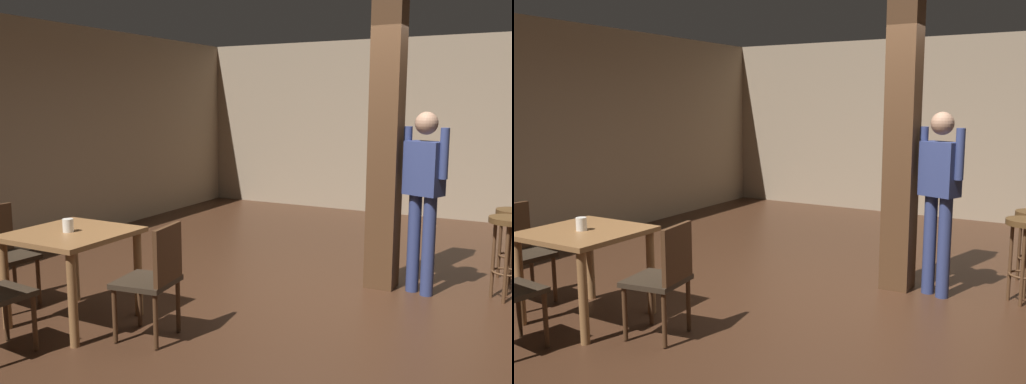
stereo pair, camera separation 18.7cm
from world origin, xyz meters
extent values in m
plane|color=#382114|center=(0.00, 0.00, 0.00)|extent=(10.80, 10.80, 0.00)
cube|color=gray|center=(0.00, 4.50, 1.40)|extent=(8.00, 0.10, 2.80)
cube|color=gray|center=(-4.00, 0.00, 1.40)|extent=(0.10, 9.00, 2.80)
cube|color=#4C301C|center=(0.27, 0.73, 1.40)|extent=(0.28, 0.28, 2.80)
cube|color=brown|center=(-1.72, -1.38, 0.75)|extent=(0.88, 0.88, 0.04)
cylinder|color=brown|center=(-1.35, -1.02, 0.36)|extent=(0.07, 0.07, 0.73)
cylinder|color=brown|center=(-2.09, -1.02, 0.36)|extent=(0.07, 0.07, 0.73)
cylinder|color=brown|center=(-1.35, -1.75, 0.36)|extent=(0.07, 0.07, 0.73)
cylinder|color=brown|center=(-2.09, -1.75, 0.36)|extent=(0.07, 0.07, 0.73)
cube|color=#2D2319|center=(-2.48, -1.42, 0.45)|extent=(0.45, 0.45, 0.04)
cylinder|color=#422816|center=(-2.29, -1.26, 0.23)|extent=(0.04, 0.04, 0.43)
cylinder|color=#422816|center=(-2.32, -1.61, 0.23)|extent=(0.04, 0.04, 0.43)
cylinder|color=#422816|center=(-2.64, -1.23, 0.23)|extent=(0.04, 0.04, 0.43)
cylinder|color=#422816|center=(-1.88, -1.92, 0.23)|extent=(0.04, 0.04, 0.43)
cylinder|color=#422816|center=(-1.53, -1.95, 0.23)|extent=(0.04, 0.04, 0.43)
cube|color=#2D2319|center=(-0.97, -1.36, 0.45)|extent=(0.48, 0.48, 0.04)
cube|color=#422816|center=(-0.78, -1.34, 0.68)|extent=(0.09, 0.38, 0.45)
cylinder|color=#422816|center=(-1.12, -1.56, 0.23)|extent=(0.04, 0.04, 0.43)
cylinder|color=#422816|center=(-1.17, -1.22, 0.23)|extent=(0.04, 0.04, 0.43)
cylinder|color=#422816|center=(-0.77, -1.51, 0.23)|extent=(0.04, 0.04, 0.43)
cylinder|color=#422816|center=(-0.82, -1.17, 0.23)|extent=(0.04, 0.04, 0.43)
cylinder|color=silver|center=(-1.72, -1.41, 0.82)|extent=(0.09, 0.09, 0.11)
cube|color=navy|center=(0.65, 0.69, 1.20)|extent=(0.39, 0.31, 0.50)
sphere|color=#997056|center=(0.65, 0.69, 1.61)|extent=(0.27, 0.27, 0.21)
cylinder|color=navy|center=(0.72, 0.66, 0.47)|extent=(0.16, 0.16, 0.95)
cylinder|color=navy|center=(0.57, 0.72, 0.47)|extent=(0.16, 0.16, 0.95)
cylinder|color=navy|center=(0.83, 0.62, 1.35)|extent=(0.10, 0.10, 0.46)
cylinder|color=navy|center=(0.46, 0.76, 1.35)|extent=(0.10, 0.10, 0.46)
torus|color=#4C301C|center=(1.39, 0.89, 0.26)|extent=(0.26, 0.26, 0.02)
cylinder|color=#4C301C|center=(1.39, 1.00, 0.36)|extent=(0.03, 0.03, 0.72)
cylinder|color=#4C301C|center=(1.39, 0.77, 0.36)|extent=(0.03, 0.03, 0.72)
cylinder|color=#4C301C|center=(1.27, 0.89, 0.36)|extent=(0.03, 0.03, 0.72)
cylinder|color=#422816|center=(1.26, 1.58, 0.34)|extent=(0.03, 0.03, 0.68)
camera|label=1|loc=(1.75, -4.66, 1.81)|focal=40.00mm
camera|label=2|loc=(1.91, -4.56, 1.81)|focal=40.00mm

